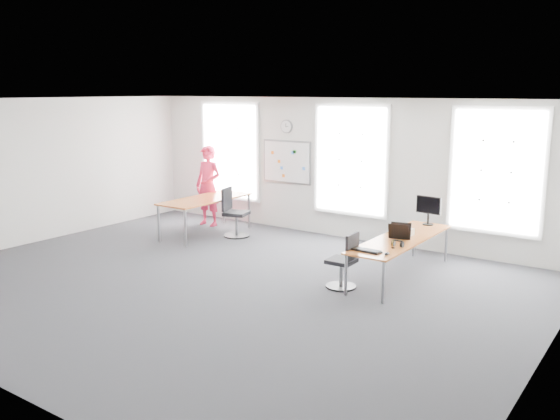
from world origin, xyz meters
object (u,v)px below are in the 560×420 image
Objects in this scene: desk_right at (401,240)px; monitor at (428,208)px; chair_left at (234,215)px; desk_left at (206,201)px; headphones at (397,244)px; chair_right at (344,264)px; keyboard at (367,251)px; person at (208,186)px.

monitor is at bearing 90.05° from desk_right.
desk_right is 4.22m from chair_left.
desk_left reaches higher than headphones.
chair_left is 5.61× the size of headphones.
chair_right is 1.71× the size of monitor.
monitor is at bearing 165.73° from chair_right.
chair_right reaches higher than keyboard.
person is 5.72m from keyboard.
chair_left is at bearing 162.03° from keyboard.
person is at bearing 161.92° from keyboard.
chair_left is 1.37m from person.
desk_right is at bearing 152.79° from chair_right.
desk_right is 1.50× the size of person.
desk_left is (-4.80, 0.40, 0.10)m from desk_right.
headphones is at bearing -11.09° from desk_left.
chair_left is (0.63, 0.21, -0.28)m from desk_left.
desk_right is 0.61m from headphones.
headphones reaches higher than keyboard.
desk_right is at bearing -114.14° from chair_left.
chair_right is 0.51m from keyboard.
keyboard is at bearing -136.49° from headphones.
chair_right is at bearing -25.97° from person.
desk_left is at bearing -110.48° from chair_right.
monitor is (5.36, 0.09, 0.07)m from person.
desk_right is at bearing -83.32° from monitor.
keyboard is 0.88× the size of monitor.
headphones is at bearing -121.07° from chair_left.
chair_right is at bearing -18.83° from desk_left.
monitor reaches higher than desk_left.
desk_right is 1.26m from monitor.
person is at bearing 143.60° from headphones.
person is at bearing -115.89° from chair_right.
keyboard is at bearing -85.70° from monitor.
chair_right is 1.95× the size of keyboard.
desk_right is 3.07× the size of chair_right.
monitor is at bearing 92.57° from keyboard.
monitor reaches higher than chair_left.
monitor is (-0.18, 1.78, 0.27)m from headphones.
desk_left is 4.94m from keyboard.
headphones is at bearing -77.58° from monitor.
chair_left is 4.43m from keyboard.
person is (-4.85, 2.18, 0.54)m from chair_right.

